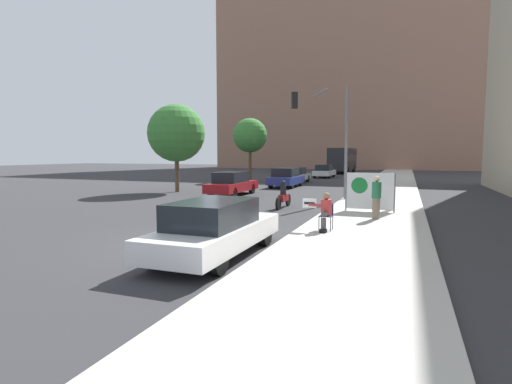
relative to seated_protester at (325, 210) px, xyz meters
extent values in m
plane|color=#303033|center=(-3.15, -2.65, -0.77)|extent=(160.00, 160.00, 0.00)
cube|color=#B7B2A8|center=(1.12, 12.35, -0.71)|extent=(4.06, 90.00, 0.13)
cube|color=#936B56|center=(-5.15, 61.37, 17.28)|extent=(52.00, 12.00, 36.10)
cylinder|color=#474C56|center=(-0.16, -0.13, -0.42)|extent=(0.03, 0.03, 0.44)
cylinder|color=#474C56|center=(0.21, -0.13, -0.42)|extent=(0.03, 0.03, 0.44)
cylinder|color=#474C56|center=(-0.16, 0.24, -0.42)|extent=(0.03, 0.03, 0.44)
cylinder|color=#474C56|center=(0.21, 0.24, -0.42)|extent=(0.03, 0.03, 0.44)
cube|color=navy|center=(0.02, 0.06, -0.19)|extent=(0.40, 0.40, 0.02)
cube|color=navy|center=(0.02, 0.25, 0.01)|extent=(0.40, 0.02, 0.38)
cylinder|color=#424247|center=(0.02, -0.10, -0.09)|extent=(0.18, 0.42, 0.18)
cylinder|color=#424247|center=(0.02, -0.31, -0.42)|extent=(0.16, 0.16, 0.44)
cube|color=black|center=(0.02, -0.37, -0.59)|extent=(0.20, 0.28, 0.10)
cylinder|color=#B23333|center=(0.02, 0.09, 0.08)|extent=(0.34, 0.34, 0.52)
sphere|color=#936B4C|center=(0.02, 0.09, 0.45)|extent=(0.22, 0.22, 0.22)
cylinder|color=#B23333|center=(-0.31, 0.01, 0.16)|extent=(0.45, 0.09, 0.09)
cube|color=white|center=(-0.51, 0.01, 0.20)|extent=(0.45, 0.02, 0.30)
cube|color=black|center=(-0.51, -0.01, 0.20)|extent=(0.34, 0.01, 0.07)
cylinder|color=#756651|center=(1.36, 2.92, -0.25)|extent=(0.28, 0.28, 0.78)
cylinder|color=#236642|center=(1.36, 2.92, 0.45)|extent=(0.34, 0.34, 0.62)
sphere|color=beige|center=(1.36, 2.92, 0.86)|extent=(0.21, 0.21, 0.21)
cylinder|color=#424247|center=(1.78, 5.66, -0.25)|extent=(0.28, 0.28, 0.79)
cylinder|color=silver|center=(1.78, 5.66, 0.46)|extent=(0.34, 0.34, 0.63)
sphere|color=tan|center=(1.78, 5.66, 0.88)|extent=(0.21, 0.21, 0.21)
cylinder|color=slate|center=(-0.03, 4.80, 0.18)|extent=(0.06, 0.06, 1.64)
cylinder|color=slate|center=(1.95, 4.80, 0.18)|extent=(0.06, 0.06, 1.64)
cube|color=white|center=(0.96, 4.80, 0.23)|extent=(1.97, 0.02, 1.54)
cylinder|color=#197A33|center=(0.53, 4.78, 0.46)|extent=(0.68, 0.01, 0.68)
cylinder|color=slate|center=(-0.72, 9.38, 2.33)|extent=(0.16, 0.16, 5.96)
cylinder|color=slate|center=(-1.98, 8.72, 5.01)|extent=(1.41, 2.58, 0.11)
cube|color=black|center=(-3.25, 8.06, 4.59)|extent=(0.40, 0.40, 0.84)
sphere|color=green|center=(-3.25, 8.06, 4.31)|extent=(0.18, 0.18, 0.18)
cube|color=white|center=(-2.04, -3.65, -0.24)|extent=(1.78, 4.74, 0.52)
cube|color=black|center=(-2.04, -3.84, 0.33)|extent=(1.53, 2.46, 0.62)
cylinder|color=black|center=(-2.82, -2.18, -0.45)|extent=(0.22, 0.64, 0.64)
cylinder|color=black|center=(-1.26, -2.18, -0.45)|extent=(0.22, 0.64, 0.64)
cylinder|color=black|center=(-2.82, -5.12, -0.45)|extent=(0.22, 0.64, 0.64)
cylinder|color=black|center=(-1.26, -5.12, -0.45)|extent=(0.22, 0.64, 0.64)
cube|color=maroon|center=(-7.75, 10.09, -0.23)|extent=(1.71, 4.68, 0.55)
cube|color=black|center=(-7.75, 9.90, 0.37)|extent=(1.47, 2.44, 0.64)
cylinder|color=black|center=(-8.50, 11.54, -0.45)|extent=(0.22, 0.64, 0.64)
cylinder|color=black|center=(-7.01, 11.54, -0.45)|extent=(0.22, 0.64, 0.64)
cylinder|color=black|center=(-8.50, 8.64, -0.45)|extent=(0.22, 0.64, 0.64)
cylinder|color=black|center=(-7.01, 8.64, -0.45)|extent=(0.22, 0.64, 0.64)
cube|color=navy|center=(-6.36, 17.21, -0.22)|extent=(1.86, 4.38, 0.57)
cube|color=black|center=(-6.36, 17.03, 0.39)|extent=(1.60, 2.28, 0.66)
cylinder|color=black|center=(-7.19, 18.57, -0.45)|extent=(0.22, 0.64, 0.64)
cylinder|color=black|center=(-5.54, 18.57, -0.45)|extent=(0.22, 0.64, 0.64)
cylinder|color=black|center=(-7.19, 15.85, -0.45)|extent=(0.22, 0.64, 0.64)
cylinder|color=black|center=(-5.54, 15.85, -0.45)|extent=(0.22, 0.64, 0.64)
cube|color=silver|center=(-7.00, 22.34, -0.25)|extent=(1.83, 4.26, 0.50)
cube|color=black|center=(-7.00, 22.17, 0.30)|extent=(1.57, 2.22, 0.61)
cylinder|color=black|center=(-7.80, 23.66, -0.45)|extent=(0.22, 0.64, 0.64)
cylinder|color=black|center=(-6.19, 23.66, -0.45)|extent=(0.22, 0.64, 0.64)
cylinder|color=black|center=(-7.80, 21.02, -0.45)|extent=(0.22, 0.64, 0.64)
cylinder|color=black|center=(-6.19, 21.02, -0.45)|extent=(0.22, 0.64, 0.64)
cube|color=white|center=(-6.05, 30.88, -0.24)|extent=(1.75, 4.69, 0.52)
cube|color=black|center=(-6.05, 30.69, 0.32)|extent=(1.51, 2.44, 0.62)
cylinder|color=black|center=(-6.81, 32.33, -0.45)|extent=(0.22, 0.64, 0.64)
cylinder|color=black|center=(-5.28, 32.33, -0.45)|extent=(0.22, 0.64, 0.64)
cylinder|color=black|center=(-6.81, 29.42, -0.45)|extent=(0.22, 0.64, 0.64)
cylinder|color=black|center=(-5.28, 29.42, -0.45)|extent=(0.22, 0.64, 0.64)
cube|color=#232328|center=(-5.91, 43.00, 1.12)|extent=(2.47, 10.42, 2.91)
cube|color=black|center=(-5.91, 43.00, 1.30)|extent=(2.49, 9.90, 0.94)
cylinder|color=black|center=(-7.00, 46.23, -0.25)|extent=(0.30, 1.04, 1.04)
cylinder|color=black|center=(-4.82, 46.23, -0.25)|extent=(0.30, 1.04, 1.04)
cylinder|color=black|center=(-7.00, 39.77, -0.25)|extent=(0.30, 1.04, 1.04)
cylinder|color=black|center=(-4.82, 39.77, -0.25)|extent=(0.30, 1.04, 1.04)
cube|color=maroon|center=(-3.06, 5.56, -0.29)|extent=(0.24, 0.97, 0.32)
cylinder|color=black|center=(-3.06, 5.51, 0.09)|extent=(0.28, 0.28, 0.62)
sphere|color=black|center=(-3.06, 5.51, 0.42)|extent=(0.24, 0.24, 0.24)
cylinder|color=black|center=(-3.06, 6.37, -0.47)|extent=(0.10, 0.60, 0.60)
cylinder|color=black|center=(-3.06, 4.76, -0.47)|extent=(0.10, 0.60, 0.60)
cylinder|color=brown|center=(-12.19, 10.84, 0.54)|extent=(0.28, 0.28, 2.62)
sphere|color=#387A33|center=(-12.19, 10.84, 3.19)|extent=(3.84, 3.84, 3.84)
cylinder|color=brown|center=(-11.57, 22.72, 0.82)|extent=(0.28, 0.28, 3.19)
sphere|color=#387A33|center=(-11.57, 22.72, 3.55)|extent=(3.22, 3.22, 3.22)
camera|label=1|loc=(2.40, -12.52, 1.77)|focal=28.00mm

